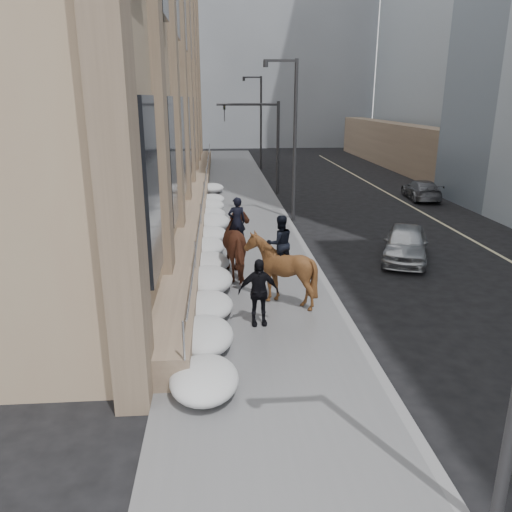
{
  "coord_description": "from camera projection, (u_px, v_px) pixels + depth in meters",
  "views": [
    {
      "loc": [
        -1.0,
        -11.46,
        6.18
      ],
      "look_at": [
        0.07,
        2.63,
        1.7
      ],
      "focal_mm": 35.0,
      "sensor_mm": 36.0,
      "label": 1
    }
  ],
  "objects": [
    {
      "name": "bg_building_mid",
      "position": [
        253.0,
        36.0,
        65.92
      ],
      "size": [
        30.0,
        12.0,
        28.0
      ],
      "primitive_type": "cube",
      "color": "slate",
      "rests_on": "ground"
    },
    {
      "name": "ground",
      "position": [
        261.0,
        350.0,
        12.83
      ],
      "size": [
        140.0,
        140.0,
        0.0
      ],
      "primitive_type": "plane",
      "color": "black",
      "rests_on": "ground"
    },
    {
      "name": "mounted_horse_right",
      "position": [
        280.0,
        266.0,
        15.16
      ],
      "size": [
        2.17,
        2.33,
        2.74
      ],
      "rotation": [
        0.0,
        0.0,
        3.38
      ],
      "color": "#4B2C15",
      "rests_on": "sidewalk"
    },
    {
      "name": "sidewalk",
      "position": [
        242.0,
        241.0,
        22.32
      ],
      "size": [
        5.0,
        80.0,
        0.12
      ],
      "primitive_type": "cube",
      "color": "#5B5B5E",
      "rests_on": "ground"
    },
    {
      "name": "streetlight_mid",
      "position": [
        292.0,
        132.0,
        24.95
      ],
      "size": [
        1.71,
        0.24,
        8.0
      ],
      "color": "#2D2D30",
      "rests_on": "ground"
    },
    {
      "name": "car_silver",
      "position": [
        406.0,
        243.0,
        19.76
      ],
      "size": [
        3.1,
        4.45,
        1.41
      ],
      "primitive_type": "imported",
      "rotation": [
        0.0,
        0.0,
        -0.39
      ],
      "color": "#A9ADB1",
      "rests_on": "ground"
    },
    {
      "name": "limestone_building",
      "position": [
        141.0,
        49.0,
        28.73
      ],
      "size": [
        6.1,
        44.0,
        18.0
      ],
      "color": "tan",
      "rests_on": "ground"
    },
    {
      "name": "lane_line",
      "position": [
        468.0,
        238.0,
        23.09
      ],
      "size": [
        0.15,
        70.0,
        0.01
      ],
      "primitive_type": "cube",
      "color": "#BFB78C",
      "rests_on": "ground"
    },
    {
      "name": "traffic_signal",
      "position": [
        264.0,
        133.0,
        32.68
      ],
      "size": [
        4.1,
        0.22,
        6.0
      ],
      "color": "#2D2D30",
      "rests_on": "ground"
    },
    {
      "name": "car_grey",
      "position": [
        421.0,
        190.0,
        31.74
      ],
      "size": [
        2.21,
        4.44,
        1.24
      ],
      "primitive_type": "imported",
      "rotation": [
        0.0,
        0.0,
        3.03
      ],
      "color": "slate",
      "rests_on": "ground"
    },
    {
      "name": "pedestrian",
      "position": [
        258.0,
        292.0,
        13.74
      ],
      "size": [
        1.15,
        0.53,
        1.92
      ],
      "primitive_type": "imported",
      "rotation": [
        0.0,
        0.0,
        0.05
      ],
      "color": "black",
      "rests_on": "sidewalk"
    },
    {
      "name": "streetlight_far",
      "position": [
        259.0,
        117.0,
        43.96
      ],
      "size": [
        1.71,
        0.24,
        8.0
      ],
      "color": "#2D2D30",
      "rests_on": "ground"
    },
    {
      "name": "bg_building_far",
      "position": [
        184.0,
        73.0,
        77.81
      ],
      "size": [
        24.0,
        12.0,
        20.0
      ],
      "primitive_type": "cube",
      "color": "gray",
      "rests_on": "ground"
    },
    {
      "name": "snow_bank",
      "position": [
        209.0,
        245.0,
        20.29
      ],
      "size": [
        1.7,
        18.1,
        0.76
      ],
      "color": "silver",
      "rests_on": "sidewalk"
    },
    {
      "name": "mounted_horse_left",
      "position": [
        241.0,
        243.0,
        17.58
      ],
      "size": [
        1.66,
        2.86,
        2.79
      ],
      "rotation": [
        0.0,
        0.0,
        3.31
      ],
      "color": "#462215",
      "rests_on": "sidewalk"
    },
    {
      "name": "curb",
      "position": [
        300.0,
        240.0,
        22.51
      ],
      "size": [
        0.24,
        80.0,
        0.12
      ],
      "primitive_type": "cube",
      "color": "slate",
      "rests_on": "ground"
    }
  ]
}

